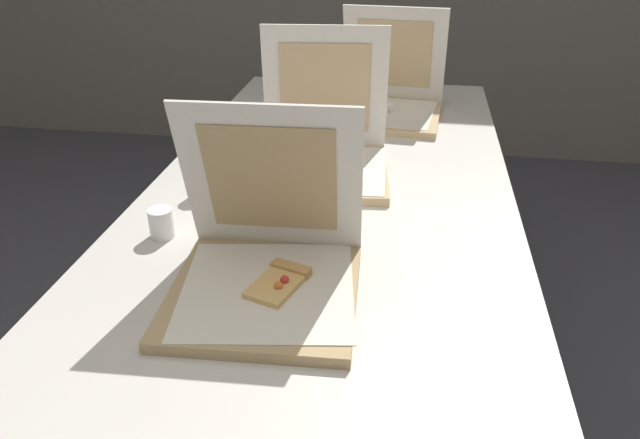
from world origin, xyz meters
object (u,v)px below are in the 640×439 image
(table, at_px, (323,225))
(pizza_box_front, at_px, (266,268))
(cup_white_near_center, at_px, (161,223))
(pizza_box_middle, at_px, (323,152))
(pizza_box_back, at_px, (389,101))
(cup_white_mid, at_px, (201,184))

(table, bearing_deg, pizza_box_front, -98.29)
(pizza_box_front, height_order, cup_white_near_center, pizza_box_front)
(table, relative_size, pizza_box_middle, 5.94)
(pizza_box_back, distance_m, cup_white_mid, 0.79)
(pizza_box_middle, height_order, cup_white_near_center, pizza_box_middle)
(pizza_box_middle, xyz_separation_m, cup_white_near_center, (-0.29, -0.40, -0.02))
(cup_white_mid, height_order, cup_white_near_center, same)
(cup_white_near_center, bearing_deg, table, 29.85)
(table, bearing_deg, pizza_box_middle, 98.73)
(cup_white_mid, bearing_deg, pizza_box_back, 58.62)
(cup_white_near_center, bearing_deg, pizza_box_back, 63.75)
(pizza_box_back, xyz_separation_m, cup_white_near_center, (-0.43, -0.87, -0.02))
(pizza_box_middle, xyz_separation_m, pizza_box_back, (0.14, 0.48, -0.00))
(cup_white_near_center, bearing_deg, pizza_box_front, -30.98)
(pizza_box_front, xyz_separation_m, pizza_box_back, (0.16, 1.03, 0.00))
(pizza_box_back, height_order, cup_white_mid, pizza_box_back)
(cup_white_near_center, bearing_deg, pizza_box_middle, 54.25)
(table, distance_m, pizza_box_back, 0.71)
(pizza_box_front, relative_size, cup_white_mid, 5.59)
(pizza_box_front, bearing_deg, cup_white_near_center, 146.01)
(pizza_box_middle, bearing_deg, cup_white_mid, -149.35)
(pizza_box_front, bearing_deg, cup_white_mid, 121.65)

